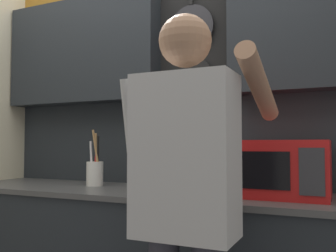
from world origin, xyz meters
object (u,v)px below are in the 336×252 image
knife_block (180,172)px  person (187,190)px  microwave (278,168)px  utensil_crock (95,172)px

knife_block → person: (0.30, -0.65, -0.02)m
microwave → utensil_crock: (-1.13, 0.00, -0.05)m
microwave → utensil_crock: size_ratio=1.38×
utensil_crock → person: (0.89, -0.65, -0.00)m
person → utensil_crock: bearing=143.9°
knife_block → person: size_ratio=0.17×
knife_block → microwave: bearing=-0.1°
microwave → person: (-0.24, -0.65, -0.05)m
microwave → knife_block: microwave is taller
microwave → utensil_crock: bearing=180.0°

